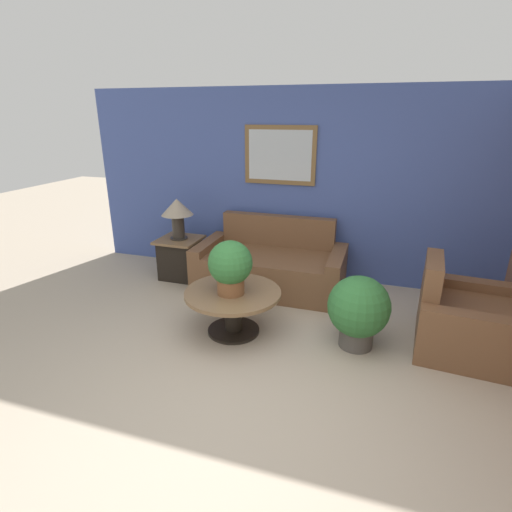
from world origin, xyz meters
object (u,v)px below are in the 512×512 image
(coffee_table, at_px, (233,303))
(table_lamp, at_px, (177,211))
(potted_plant_floor, at_px, (358,309))
(armchair, at_px, (465,321))
(couch_main, at_px, (271,266))
(side_table, at_px, (180,257))
(potted_plant_on_table, at_px, (230,266))

(coffee_table, xyz_separation_m, table_lamp, (-1.28, 1.22, 0.63))
(coffee_table, height_order, potted_plant_floor, potted_plant_floor)
(potted_plant_floor, bearing_deg, armchair, 16.21)
(couch_main, bearing_deg, side_table, -177.47)
(coffee_table, bearing_deg, potted_plant_floor, 5.29)
(side_table, height_order, potted_plant_floor, potted_plant_floor)
(couch_main, height_order, coffee_table, couch_main)
(coffee_table, xyz_separation_m, potted_plant_floor, (1.30, 0.12, 0.06))
(table_lamp, relative_size, potted_plant_floor, 0.75)
(potted_plant_on_table, bearing_deg, potted_plant_floor, 7.44)
(coffee_table, relative_size, side_table, 1.77)
(armchair, xyz_separation_m, potted_plant_floor, (-1.03, -0.30, 0.12))
(side_table, xyz_separation_m, potted_plant_on_table, (1.28, -1.27, 0.50))
(armchair, xyz_separation_m, potted_plant_on_table, (-2.33, -0.47, 0.49))
(couch_main, bearing_deg, potted_plant_on_table, -92.42)
(side_table, xyz_separation_m, table_lamp, (0.00, 0.00, 0.68))
(couch_main, height_order, side_table, couch_main)
(table_lamp, bearing_deg, potted_plant_floor, -23.18)
(armchair, bearing_deg, potted_plant_floor, 111.44)
(couch_main, xyz_separation_m, armchair, (2.27, -0.86, 0.00))
(side_table, relative_size, potted_plant_on_table, 1.02)
(couch_main, relative_size, side_table, 3.37)
(coffee_table, relative_size, table_lamp, 1.79)
(couch_main, xyz_separation_m, potted_plant_floor, (1.24, -1.16, 0.12))
(coffee_table, bearing_deg, side_table, 136.31)
(potted_plant_on_table, bearing_deg, armchair, 11.39)
(coffee_table, bearing_deg, table_lamp, 136.31)
(armchair, distance_m, potted_plant_floor, 1.08)
(couch_main, height_order, potted_plant_floor, couch_main)
(coffee_table, xyz_separation_m, potted_plant_on_table, (-0.00, -0.05, 0.44))
(armchair, relative_size, coffee_table, 1.10)
(table_lamp, xyz_separation_m, potted_plant_floor, (2.58, -1.10, -0.57))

